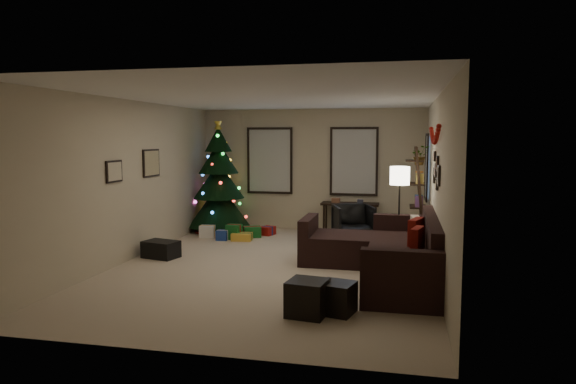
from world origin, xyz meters
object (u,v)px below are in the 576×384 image
Objects in this scene: christmas_tree at (219,185)px; sofa at (387,255)px; bookshelf at (419,200)px; desk at (350,206)px; desk_chair at (353,222)px.

christmas_tree reaches higher than sofa.
bookshelf reaches higher than sofa.
sofa is 3.48m from desk.
desk is 0.65× the size of bookshelf.
sofa is at bearing -38.37° from christmas_tree.
sofa is at bearing -104.01° from bookshelf.
christmas_tree is 4.83m from sofa.
sofa is at bearing -93.12° from desk_chair.
christmas_tree is 3.51× the size of desk_chair.
desk is (-0.90, 3.35, 0.28)m from sofa.
bookshelf is at bearing -47.57° from desk_chair.
bookshelf reaches higher than desk.
desk_chair is (-0.77, 2.70, 0.05)m from sofa.
bookshelf is (1.40, -1.34, 0.34)m from desk.
sofa is (3.75, -2.97, -0.73)m from christmas_tree.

